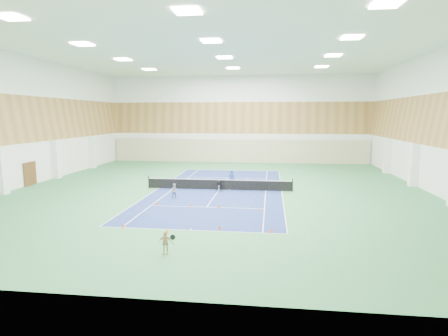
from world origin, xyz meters
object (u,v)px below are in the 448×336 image
at_px(tennis_net, 219,184).
at_px(child_court, 175,191).
at_px(coach, 232,179).
at_px(ball_cart, 219,186).
at_px(child_apron, 165,243).

relative_size(tennis_net, child_court, 10.78).
bearing_deg(coach, ball_cart, 67.85).
bearing_deg(tennis_net, ball_cart, -79.66).
distance_m(coach, ball_cart, 2.07).
xyz_separation_m(coach, child_apron, (-1.42, -16.84, -0.25)).
xyz_separation_m(tennis_net, child_court, (-3.00, -3.78, 0.04)).
bearing_deg(ball_cart, coach, 61.09).
relative_size(coach, child_apron, 1.46).
bearing_deg(tennis_net, child_apron, -91.53).
bearing_deg(child_court, coach, 25.04).
xyz_separation_m(coach, child_court, (-4.01, -5.00, -0.21)).
relative_size(tennis_net, coach, 7.98).
distance_m(tennis_net, coach, 1.61).
bearing_deg(coach, tennis_net, 54.66).
distance_m(child_apron, ball_cart, 15.02).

